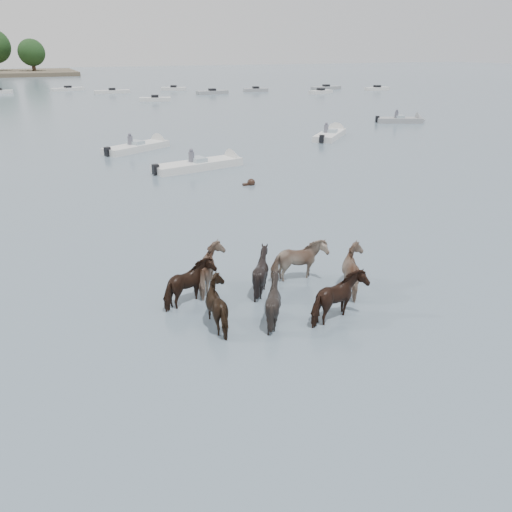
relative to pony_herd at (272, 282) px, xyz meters
name	(u,v)px	position (x,y,z in m)	size (l,w,h in m)	color
ground	(284,326)	(-0.37, -1.53, -0.60)	(400.00, 400.00, 0.00)	slate
pony_herd	(272,282)	(0.00, 0.00, 0.00)	(6.70, 4.80, 1.54)	black
swimming_pony	(250,183)	(5.00, 12.98, -0.50)	(0.72, 0.44, 0.44)	black
motorboat_b	(209,164)	(4.39, 18.15, -0.38)	(6.48, 2.80, 1.92)	silver
motorboat_c	(144,146)	(2.01, 26.02, -0.38)	(5.76, 4.24, 1.92)	silver
motorboat_d	(332,134)	(17.96, 25.11, -0.38)	(5.31, 5.24, 1.92)	silver
motorboat_e	(406,120)	(29.49, 29.41, -0.37)	(5.13, 3.48, 1.92)	gray
distant_flotilla	(67,96)	(0.57, 71.21, -0.34)	(108.75, 28.18, 0.93)	gray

